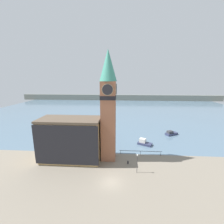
{
  "coord_description": "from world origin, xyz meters",
  "views": [
    {
      "loc": [
        1.85,
        -24.96,
        19.4
      ],
      "look_at": [
        -0.23,
        6.62,
        12.31
      ],
      "focal_mm": 24.0,
      "sensor_mm": 36.0,
      "label": 1
    }
  ],
  "objects_px": {
    "clock_tower": "(108,104)",
    "boat_far": "(171,133)",
    "pier_building": "(71,139)",
    "lamp_post": "(137,160)",
    "boat_near": "(144,143)",
    "mooring_bollard_near": "(128,162)"
  },
  "relations": [
    {
      "from": "clock_tower",
      "to": "boat_far",
      "type": "relative_size",
      "value": 5.43
    },
    {
      "from": "boat_far",
      "to": "pier_building",
      "type": "bearing_deg",
      "value": -175.88
    },
    {
      "from": "pier_building",
      "to": "lamp_post",
      "type": "bearing_deg",
      "value": -15.75
    },
    {
      "from": "boat_near",
      "to": "mooring_bollard_near",
      "type": "distance_m",
      "value": 11.95
    },
    {
      "from": "pier_building",
      "to": "boat_far",
      "type": "distance_m",
      "value": 35.1
    },
    {
      "from": "clock_tower",
      "to": "boat_far",
      "type": "bearing_deg",
      "value": 39.88
    },
    {
      "from": "clock_tower",
      "to": "pier_building",
      "type": "bearing_deg",
      "value": -172.76
    },
    {
      "from": "boat_near",
      "to": "mooring_bollard_near",
      "type": "height_order",
      "value": "boat_near"
    },
    {
      "from": "clock_tower",
      "to": "boat_far",
      "type": "height_order",
      "value": "clock_tower"
    },
    {
      "from": "pier_building",
      "to": "lamp_post",
      "type": "xyz_separation_m",
      "value": [
        15.45,
        -4.36,
        -2.32
      ]
    },
    {
      "from": "boat_near",
      "to": "boat_far",
      "type": "relative_size",
      "value": 0.96
    },
    {
      "from": "mooring_bollard_near",
      "to": "lamp_post",
      "type": "bearing_deg",
      "value": -61.98
    },
    {
      "from": "clock_tower",
      "to": "boat_far",
      "type": "distance_m",
      "value": 29.84
    },
    {
      "from": "boat_far",
      "to": "lamp_post",
      "type": "xyz_separation_m",
      "value": [
        -14.12,
        -22.69,
        2.32
      ]
    },
    {
      "from": "clock_tower",
      "to": "lamp_post",
      "type": "bearing_deg",
      "value": -40.4
    },
    {
      "from": "mooring_bollard_near",
      "to": "lamp_post",
      "type": "distance_m",
      "value": 4.48
    },
    {
      "from": "pier_building",
      "to": "boat_near",
      "type": "xyz_separation_m",
      "value": [
        18.93,
        9.68,
        -4.57
      ]
    },
    {
      "from": "clock_tower",
      "to": "pier_building",
      "type": "distance_m",
      "value": 12.38
    },
    {
      "from": "boat_far",
      "to": "mooring_bollard_near",
      "type": "xyz_separation_m",
      "value": [
        -15.87,
        -19.4,
        -0.17
      ]
    },
    {
      "from": "boat_far",
      "to": "mooring_bollard_near",
      "type": "bearing_deg",
      "value": -156.97
    },
    {
      "from": "pier_building",
      "to": "boat_far",
      "type": "height_order",
      "value": "pier_building"
    },
    {
      "from": "clock_tower",
      "to": "mooring_bollard_near",
      "type": "relative_size",
      "value": 33.91
    }
  ]
}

